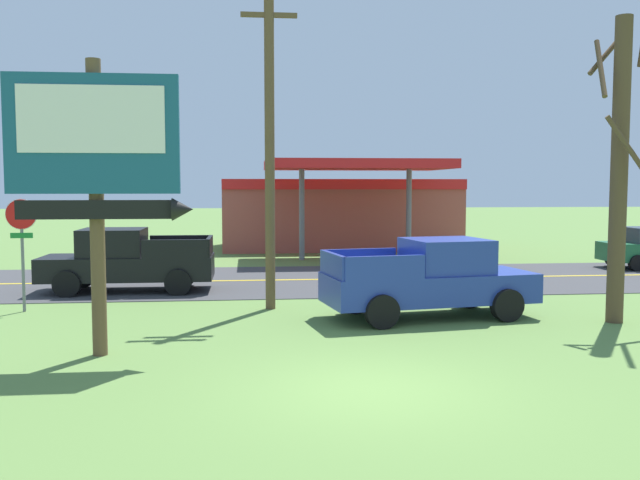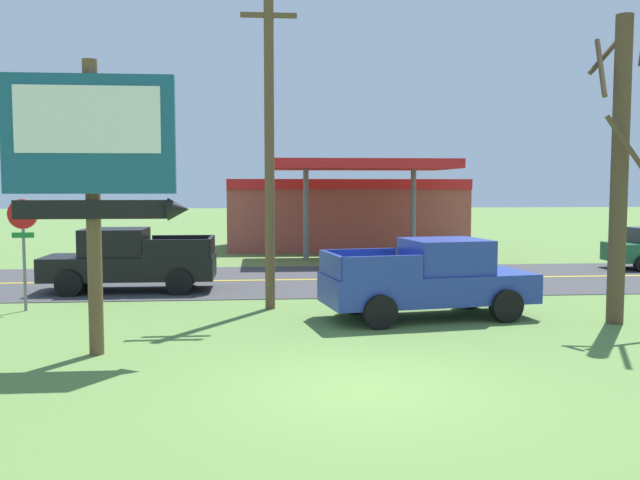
{
  "view_description": "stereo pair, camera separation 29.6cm",
  "coord_description": "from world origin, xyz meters",
  "px_view_note": "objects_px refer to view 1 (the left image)",
  "views": [
    {
      "loc": [
        -1.95,
        -10.77,
        3.3
      ],
      "look_at": [
        0.0,
        8.0,
        1.8
      ],
      "focal_mm": 38.82,
      "sensor_mm": 36.0,
      "label": 1
    },
    {
      "loc": [
        -1.66,
        -10.8,
        3.3
      ],
      "look_at": [
        0.0,
        8.0,
        1.8
      ],
      "focal_mm": 38.82,
      "sensor_mm": 36.0,
      "label": 2
    }
  ],
  "objects_px": {
    "motel_sign": "(97,159)",
    "stop_sign": "(22,234)",
    "bare_tree": "(619,163)",
    "pickup_blue_parked_on_lawn": "(431,279)",
    "pickup_black_on_road": "(126,261)",
    "gas_station": "(339,211)",
    "utility_pole": "(270,129)"
  },
  "relations": [
    {
      "from": "utility_pole",
      "to": "pickup_black_on_road",
      "type": "height_order",
      "value": "utility_pole"
    },
    {
      "from": "bare_tree",
      "to": "gas_station",
      "type": "bearing_deg",
      "value": 101.2
    },
    {
      "from": "bare_tree",
      "to": "motel_sign",
      "type": "bearing_deg",
      "value": -169.34
    },
    {
      "from": "gas_station",
      "to": "utility_pole",
      "type": "bearing_deg",
      "value": -103.31
    },
    {
      "from": "utility_pole",
      "to": "gas_station",
      "type": "distance_m",
      "value": 18.33
    },
    {
      "from": "motel_sign",
      "to": "pickup_black_on_road",
      "type": "bearing_deg",
      "value": 96.57
    },
    {
      "from": "bare_tree",
      "to": "pickup_blue_parked_on_lawn",
      "type": "distance_m",
      "value": 5.22
    },
    {
      "from": "motel_sign",
      "to": "gas_station",
      "type": "distance_m",
      "value": 23.81
    },
    {
      "from": "pickup_blue_parked_on_lawn",
      "to": "pickup_black_on_road",
      "type": "relative_size",
      "value": 1.05
    },
    {
      "from": "stop_sign",
      "to": "bare_tree",
      "type": "relative_size",
      "value": 0.36
    },
    {
      "from": "bare_tree",
      "to": "pickup_blue_parked_on_lawn",
      "type": "xyz_separation_m",
      "value": [
        -4.23,
        1.07,
        -2.85
      ]
    },
    {
      "from": "pickup_blue_parked_on_lawn",
      "to": "pickup_black_on_road",
      "type": "bearing_deg",
      "value": 148.68
    },
    {
      "from": "utility_pole",
      "to": "bare_tree",
      "type": "distance_m",
      "value": 8.68
    },
    {
      "from": "pickup_black_on_road",
      "to": "gas_station",
      "type": "bearing_deg",
      "value": 59.0
    },
    {
      "from": "motel_sign",
      "to": "pickup_blue_parked_on_lawn",
      "type": "relative_size",
      "value": 1.04
    },
    {
      "from": "utility_pole",
      "to": "pickup_black_on_road",
      "type": "xyz_separation_m",
      "value": [
        -4.35,
        3.44,
        -3.8
      ]
    },
    {
      "from": "utility_pole",
      "to": "gas_station",
      "type": "relative_size",
      "value": 0.75
    },
    {
      "from": "pickup_black_on_road",
      "to": "motel_sign",
      "type": "bearing_deg",
      "value": -83.43
    },
    {
      "from": "gas_station",
      "to": "pickup_black_on_road",
      "type": "height_order",
      "value": "gas_station"
    },
    {
      "from": "motel_sign",
      "to": "pickup_black_on_road",
      "type": "height_order",
      "value": "motel_sign"
    },
    {
      "from": "motel_sign",
      "to": "gas_station",
      "type": "height_order",
      "value": "motel_sign"
    },
    {
      "from": "bare_tree",
      "to": "stop_sign",
      "type": "bearing_deg",
      "value": 168.73
    },
    {
      "from": "stop_sign",
      "to": "utility_pole",
      "type": "relative_size",
      "value": 0.33
    },
    {
      "from": "motel_sign",
      "to": "bare_tree",
      "type": "relative_size",
      "value": 0.7
    },
    {
      "from": "stop_sign",
      "to": "bare_tree",
      "type": "bearing_deg",
      "value": -11.27
    },
    {
      "from": "motel_sign",
      "to": "stop_sign",
      "type": "bearing_deg",
      "value": 120.72
    },
    {
      "from": "utility_pole",
      "to": "gas_station",
      "type": "bearing_deg",
      "value": 76.69
    },
    {
      "from": "utility_pole",
      "to": "gas_station",
      "type": "height_order",
      "value": "utility_pole"
    },
    {
      "from": "gas_station",
      "to": "pickup_black_on_road",
      "type": "xyz_separation_m",
      "value": [
        -8.52,
        -14.19,
        -0.98
      ]
    },
    {
      "from": "motel_sign",
      "to": "stop_sign",
      "type": "distance_m",
      "value": 6.18
    },
    {
      "from": "utility_pole",
      "to": "gas_station",
      "type": "xyz_separation_m",
      "value": [
        4.17,
        17.63,
        -2.82
      ]
    },
    {
      "from": "utility_pole",
      "to": "pickup_blue_parked_on_lawn",
      "type": "relative_size",
      "value": 1.65
    }
  ]
}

